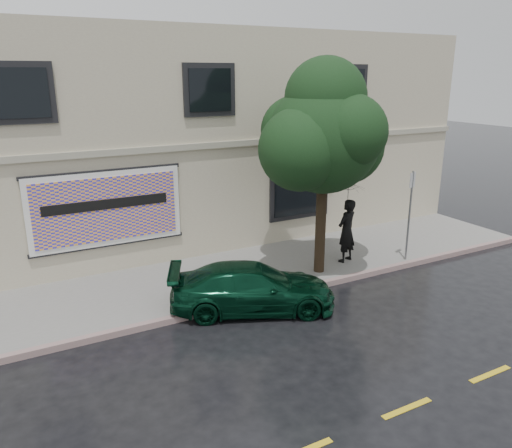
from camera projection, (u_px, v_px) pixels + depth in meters
name	position (u px, v px, depth m)	size (l,w,h in m)	color
ground	(299.00, 324.00, 11.73)	(90.00, 90.00, 0.00)	black
sidewalk	(237.00, 274.00, 14.45)	(20.00, 3.50, 0.15)	gray
curb	(267.00, 297.00, 12.98)	(20.00, 0.18, 0.16)	gray
road_marking	(407.00, 408.00, 8.78)	(19.00, 0.12, 0.01)	gold
building	(167.00, 135.00, 18.30)	(20.00, 8.12, 7.00)	beige
billboard	(107.00, 209.00, 13.83)	(4.30, 0.16, 2.20)	white
car	(253.00, 288.00, 12.31)	(1.79, 4.05, 1.18)	black
pedestrian	(347.00, 231.00, 15.01)	(0.71, 0.46, 1.94)	black
umbrella	(349.00, 187.00, 14.62)	(1.00, 1.00, 0.74)	black
street_tree	(324.00, 138.00, 13.39)	(3.03, 3.03, 5.37)	#2F2214
sign_pole	(410.00, 208.00, 14.92)	(0.33, 0.14, 2.77)	gray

